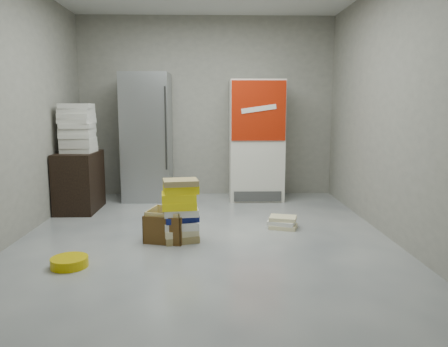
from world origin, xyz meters
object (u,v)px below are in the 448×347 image
coke_cooler (256,140)px  phonebook_stack_main (180,211)px  wood_shelf (79,181)px  steel_fridge (147,137)px  cardboard_box (168,227)px

coke_cooler → phonebook_stack_main: (-1.01, -2.15, -0.57)m
coke_cooler → wood_shelf: bearing=-163.7°
coke_cooler → phonebook_stack_main: coke_cooler is taller
wood_shelf → phonebook_stack_main: 2.06m
wood_shelf → phonebook_stack_main: wood_shelf is taller
wood_shelf → steel_fridge: bearing=41.3°
coke_cooler → cardboard_box: 2.50m
steel_fridge → coke_cooler: bearing=-0.2°
phonebook_stack_main → cardboard_box: phonebook_stack_main is taller
coke_cooler → wood_shelf: (-2.48, -0.72, -0.50)m
steel_fridge → wood_shelf: steel_fridge is taller
coke_cooler → cardboard_box: bearing=-118.7°
coke_cooler → phonebook_stack_main: bearing=-115.0°
steel_fridge → phonebook_stack_main: 2.34m
coke_cooler → wood_shelf: size_ratio=2.25×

